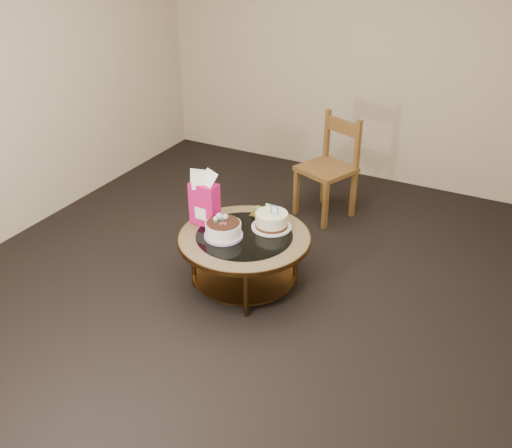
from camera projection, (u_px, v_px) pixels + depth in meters
The scene contains 8 objects.
ground at pixel (245, 284), 4.56m from camera, with size 5.00×5.00×0.00m, color black.
room_walls at pixel (243, 95), 3.80m from camera, with size 4.52×5.02×2.61m.
coffee_table at pixel (244, 244), 4.37m from camera, with size 1.02×1.02×0.46m.
decorated_cake at pixel (223, 230), 4.28m from camera, with size 0.29×0.29×0.17m.
cream_cake at pixel (272, 221), 4.40m from camera, with size 0.31×0.31×0.20m.
gift_bag at pixel (204, 198), 4.39m from camera, with size 0.23×0.17×0.44m.
pillar_candle at pixel (258, 213), 4.59m from camera, with size 0.13×0.13×0.09m.
dining_chair at pixel (329, 167), 5.38m from camera, with size 0.59×0.59×0.97m.
Camera 1 is at (1.81, -3.28, 2.64)m, focal length 40.00 mm.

